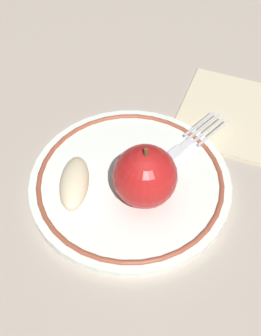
{
  "coord_description": "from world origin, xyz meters",
  "views": [
    {
      "loc": [
        0.19,
        -0.26,
        0.44
      ],
      "look_at": [
        -0.01,
        0.0,
        0.03
      ],
      "focal_mm": 50.0,
      "sensor_mm": 36.0,
      "label": 1
    }
  ],
  "objects": [
    {
      "name": "apple_slice_front",
      "position": [
        -0.05,
        -0.05,
        0.03
      ],
      "size": [
        0.07,
        0.08,
        0.02
      ],
      "primitive_type": "ellipsoid",
      "rotation": [
        0.0,
        0.0,
        2.21
      ],
      "color": "beige",
      "rests_on": "plate"
    },
    {
      "name": "plate",
      "position": [
        -0.01,
        0.0,
        0.01
      ],
      "size": [
        0.24,
        0.24,
        0.01
      ],
      "color": "white",
      "rests_on": "ground_plane"
    },
    {
      "name": "ground_plane",
      "position": [
        0.0,
        0.0,
        0.0
      ],
      "size": [
        2.0,
        2.0,
        0.0
      ],
      "primitive_type": "plane",
      "color": "#AFA090"
    },
    {
      "name": "napkin_folded",
      "position": [
        0.01,
        0.18,
        0.0
      ],
      "size": [
        0.17,
        0.18,
        0.01
      ],
      "primitive_type": "cube",
      "rotation": [
        0.0,
        0.0,
        0.31
      ],
      "color": "beige",
      "rests_on": "ground_plane"
    },
    {
      "name": "apple_red_whole",
      "position": [
        0.01,
        -0.01,
        0.05
      ],
      "size": [
        0.07,
        0.07,
        0.08
      ],
      "color": "red",
      "rests_on": "plate"
    },
    {
      "name": "fork",
      "position": [
        0.0,
        0.06,
        0.02
      ],
      "size": [
        0.04,
        0.17,
        0.0
      ],
      "rotation": [
        0.0,
        0.0,
        1.47
      ],
      "color": "silver",
      "rests_on": "plate"
    }
  ]
}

